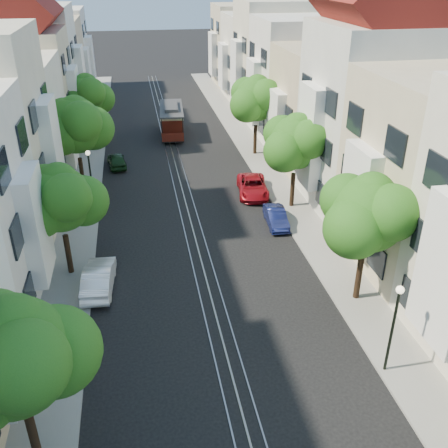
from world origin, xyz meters
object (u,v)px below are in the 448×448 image
lamp_east (395,317)px  parked_car_e_mid (276,217)px  tree_w_d (87,97)px  tree_w_c (76,126)px  tree_e_b (369,216)px  parked_car_w_mid (99,278)px  tree_w_b (61,201)px  parked_car_e_far (253,187)px  cable_car (172,118)px  tree_e_d (257,100)px  tree_e_c (297,144)px  lamp_west (90,171)px  parked_car_w_far (117,160)px  tree_w_a (16,359)px

lamp_east → parked_car_e_mid: bearing=93.8°
tree_w_d → tree_w_c: bearing=-90.0°
tree_e_b → parked_car_w_mid: tree_e_b is taller
tree_w_b → parked_car_e_far: size_ratio=1.39×
cable_car → tree_e_d: bearing=-43.3°
parked_car_e_mid → parked_car_e_far: parked_car_e_far is taller
tree_w_c → tree_e_c: bearing=-19.1°
tree_e_d → lamp_west: bearing=-146.5°
tree_w_c → parked_car_w_far: size_ratio=2.06×
tree_w_a → lamp_west: tree_w_a is taller
cable_car → parked_car_w_far: bearing=-119.3°
tree_e_b → tree_e_c: bearing=90.0°
tree_e_d → parked_car_w_far: (-12.11, -0.91, -4.28)m
tree_e_b → lamp_east: size_ratio=1.61×
parked_car_w_far → tree_e_c: bearing=133.2°
cable_car → parked_car_e_mid: bearing=-72.9°
lamp_west → parked_car_e_mid: bearing=-20.8°
tree_e_d → tree_w_b: 22.28m
tree_e_b → lamp_east: (-0.96, -4.98, -1.89)m
tree_e_b → tree_e_c: tree_e_b is taller
tree_w_d → parked_car_w_far: bearing=-68.9°
parked_car_e_mid → parked_car_e_far: 5.02m
tree_w_c → lamp_west: size_ratio=1.71×
tree_e_d → tree_w_d: bearing=160.9°
tree_w_c → cable_car: bearing=60.1°
tree_e_d → parked_car_w_far: size_ratio=1.99×
tree_w_a → cable_car: tree_w_a is taller
tree_e_c → lamp_west: 13.82m
lamp_east → parked_car_e_mid: lamp_east is taller
tree_e_d → tree_w_b: (-14.40, -17.00, -0.47)m
parked_car_e_mid → parked_car_w_mid: size_ratio=0.82×
tree_e_d → cable_car: tree_e_d is taller
cable_car → tree_e_b: bearing=-73.2°
tree_w_c → cable_car: tree_w_c is taller
tree_w_d → parked_car_w_mid: (1.54, -23.72, -3.93)m
tree_e_d → cable_car: (-6.76, 7.29, -3.26)m
lamp_east → parked_car_w_far: lamp_east is taller
lamp_west → parked_car_w_mid: bearing=-85.9°
tree_w_b → lamp_west: (0.84, 8.02, -1.55)m
parked_car_w_far → parked_car_e_far: bearing=135.7°
tree_w_a → cable_car: (7.64, 36.29, -3.13)m
tree_w_b → parked_car_w_far: 16.69m
lamp_west → parked_car_e_mid: (11.69, -4.44, -2.29)m
tree_w_c → cable_car: 15.72m
parked_car_e_far → parked_car_w_far: bearing=150.3°
cable_car → parked_car_e_far: (4.51, -15.71, -0.98)m
tree_w_c → tree_e_d: bearing=22.6°
tree_w_c → lamp_west: 3.81m
tree_w_a → lamp_east: (13.44, 2.02, -1.89)m
tree_e_d → lamp_east: bearing=-92.0°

